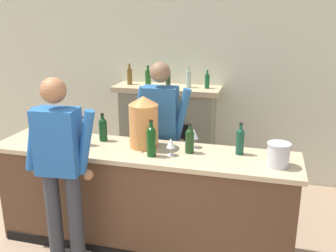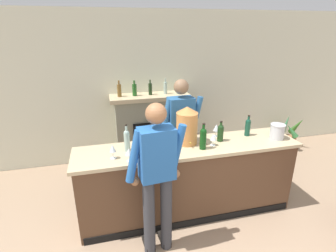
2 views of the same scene
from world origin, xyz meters
The scene contains 17 objects.
wall_back_panel centered at (0.00, 3.68, 1.38)m, with size 12.00×0.07×2.75m.
bar_counter centered at (0.19, 1.76, 0.51)m, with size 2.90×0.65×1.02m.
fireplace_stone centered at (-0.01, 3.42, 0.67)m, with size 1.43×0.52×1.59m.
person_customer centered at (-0.35, 1.22, 0.98)m, with size 0.66×0.33×1.77m.
person_bartender centered at (0.22, 2.26, 0.99)m, with size 0.66×0.32×1.78m.
copper_dispenser centered at (0.18, 1.86, 1.27)m, with size 0.28×0.32×0.50m.
ice_bucket_steel centered at (1.41, 1.69, 1.12)m, with size 0.20×0.20×0.20m.
wine_bottle_riesling_slim centered at (1.08, 1.89, 1.15)m, with size 0.07×0.07×0.30m.
wine_bottle_burgundy_dark centered at (-0.59, 1.81, 1.17)m, with size 0.07×0.07×0.35m.
wine_bottle_cabernet_heavy centered at (-0.27, 1.91, 1.15)m, with size 0.08×0.08×0.28m.
wine_bottle_chardonnay_pale centered at (-0.40, 1.75, 1.15)m, with size 0.08×0.08×0.29m.
wine_bottle_port_short centered at (0.63, 1.81, 1.15)m, with size 0.08×0.08×0.28m.
wine_bottle_merlot_tall centered at (0.32, 1.64, 1.17)m, with size 0.08×0.08×0.34m.
wine_glass_by_dispenser centered at (-0.60, 1.54, 1.14)m, with size 0.08×0.08×0.16m.
wine_glass_mid_counter centered at (0.64, 1.96, 1.15)m, with size 0.09×0.09×0.18m.
wine_glass_back_row centered at (-0.77, 1.65, 1.14)m, with size 0.07×0.07×0.18m.
wine_glass_front_right centered at (0.48, 1.70, 1.13)m, with size 0.08×0.08×0.16m.
Camera 1 is at (1.28, -1.35, 2.27)m, focal length 40.00 mm.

